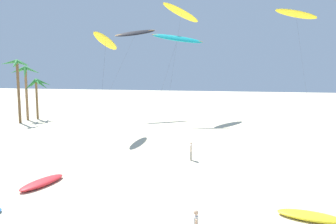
{
  "coord_description": "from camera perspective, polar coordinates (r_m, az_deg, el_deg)",
  "views": [
    {
      "loc": [
        6.69,
        -4.3,
        7.38
      ],
      "look_at": [
        -0.27,
        19.06,
        4.57
      ],
      "focal_mm": 33.15,
      "sensor_mm": 36.0,
      "label": 1
    }
  ],
  "objects": [
    {
      "name": "grounded_kite_2",
      "position": [
        18.51,
        24.62,
        -16.98
      ],
      "size": [
        3.32,
        1.52,
        0.33
      ],
      "color": "yellow",
      "rests_on": "ground"
    },
    {
      "name": "flying_kite_3",
      "position": [
        50.16,
        1.78,
        13.35
      ],
      "size": [
        7.82,
        10.44,
        14.41
      ],
      "color": "#19B2B7",
      "rests_on": "ground"
    },
    {
      "name": "grounded_kite_0",
      "position": [
        23.32,
        -22.12,
        -11.88
      ],
      "size": [
        1.66,
        3.78,
        0.38
      ],
      "color": "red",
      "rests_on": "ground"
    },
    {
      "name": "flying_kite_1",
      "position": [
        40.33,
        -11.35,
        12.63
      ],
      "size": [
        1.98,
        8.13,
        12.92
      ],
      "color": "yellow",
      "rests_on": "ground"
    },
    {
      "name": "person_far_watcher",
      "position": [
        27.57,
        4.25,
        -7.05
      ],
      "size": [
        0.25,
        0.5,
        1.63
      ],
      "color": "slate",
      "rests_on": "ground"
    },
    {
      "name": "flying_kite_0",
      "position": [
        57.2,
        -6.0,
        14.24
      ],
      "size": [
        6.53,
        12.71,
        16.33
      ],
      "color": "black",
      "rests_on": "ground"
    },
    {
      "name": "flying_kite_2",
      "position": [
        56.67,
        2.48,
        17.73
      ],
      "size": [
        5.73,
        11.86,
        19.83
      ],
      "color": "yellow",
      "rests_on": "ground"
    },
    {
      "name": "palm_tree_0",
      "position": [
        57.18,
        -24.67,
        5.98
      ],
      "size": [
        5.17,
        4.87,
        9.11
      ],
      "color": "olive",
      "rests_on": "ground"
    },
    {
      "name": "palm_tree_2",
      "position": [
        57.73,
        -23.03,
        4.44
      ],
      "size": [
        4.65,
        4.69,
        7.04
      ],
      "color": "brown",
      "rests_on": "ground"
    },
    {
      "name": "flying_kite_5",
      "position": [
        64.75,
        22.45,
        16.33
      ],
      "size": [
        7.59,
        10.28,
        20.48
      ],
      "color": "yellow",
      "rests_on": "ground"
    },
    {
      "name": "palm_tree_1",
      "position": [
        53.95,
        -25.93,
        6.55
      ],
      "size": [
        4.53,
        4.5,
        10.01
      ],
      "color": "brown",
      "rests_on": "ground"
    }
  ]
}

